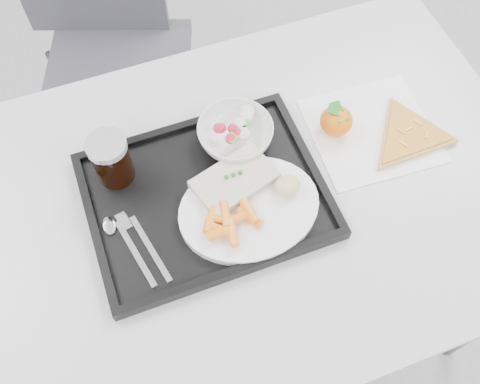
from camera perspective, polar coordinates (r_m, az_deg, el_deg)
name	(u,v)px	position (r m, az deg, el deg)	size (l,w,h in m)	color
room	(417,91)	(0.37, 18.32, 10.20)	(6.04, 7.04, 2.84)	gray
table	(244,210)	(1.11, 0.43, -1.97)	(1.20, 0.80, 0.75)	silver
chair	(105,35)	(1.66, -14.16, 15.96)	(0.54, 0.55, 0.93)	#3B3B42
tray	(206,197)	(1.04, -3.68, -0.48)	(0.45, 0.35, 0.03)	black
dinner_plate	(249,209)	(1.01, 0.96, -1.82)	(0.27, 0.27, 0.02)	white
fish_fillet	(234,180)	(1.02, -0.61, 1.26)	(0.17, 0.13, 0.03)	beige
bread_roll	(287,186)	(1.01, 5.05, 0.67)	(0.06, 0.06, 0.03)	#E8CE8B
salad_bowl	(235,134)	(1.08, -0.50, 6.19)	(0.15, 0.15, 0.05)	white
cola_glass	(111,159)	(1.04, -13.57, 3.46)	(0.08, 0.08, 0.11)	black
cutlery	(130,240)	(1.01, -11.65, -4.99)	(0.10, 0.17, 0.01)	silver
napkin	(371,131)	(1.16, 13.82, 6.38)	(0.26, 0.25, 0.00)	white
tangerine	(336,121)	(1.12, 10.23, 7.47)	(0.09, 0.09, 0.07)	#EE5E01
pizza_slice	(409,135)	(1.16, 17.56, 5.78)	(0.30, 0.30, 0.02)	tan
carrot_pile	(230,221)	(0.97, -1.04, -3.15)	(0.11, 0.09, 0.03)	orange
salad_contents	(239,125)	(1.08, -0.13, 7.16)	(0.10, 0.09, 0.03)	red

